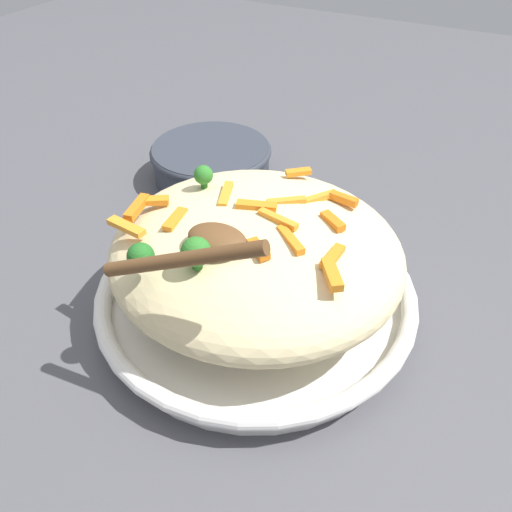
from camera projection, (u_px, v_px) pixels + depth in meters
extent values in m
plane|color=#4C4C51|center=(256.00, 310.00, 0.59)|extent=(2.40, 2.40, 0.00)
cylinder|color=white|center=(256.00, 303.00, 0.58)|extent=(0.31, 0.31, 0.02)
torus|color=white|center=(256.00, 290.00, 0.57)|extent=(0.34, 0.34, 0.02)
torus|color=black|center=(256.00, 287.00, 0.56)|extent=(0.33, 0.33, 0.00)
ellipsoid|color=beige|center=(256.00, 252.00, 0.53)|extent=(0.30, 0.29, 0.09)
cube|color=orange|center=(291.00, 240.00, 0.48)|extent=(0.04, 0.03, 0.01)
cube|color=orange|center=(256.00, 206.00, 0.51)|extent=(0.04, 0.02, 0.01)
cube|color=orange|center=(226.00, 195.00, 0.54)|extent=(0.02, 0.04, 0.01)
cube|color=orange|center=(175.00, 219.00, 0.51)|extent=(0.02, 0.04, 0.01)
cube|color=orange|center=(258.00, 249.00, 0.46)|extent=(0.03, 0.02, 0.01)
cube|color=orange|center=(333.00, 221.00, 0.50)|extent=(0.03, 0.02, 0.01)
cube|color=orange|center=(344.00, 199.00, 0.53)|extent=(0.03, 0.01, 0.01)
cube|color=orange|center=(333.00, 257.00, 0.46)|extent=(0.01, 0.04, 0.01)
cube|color=orange|center=(301.00, 173.00, 0.58)|extent=(0.03, 0.03, 0.01)
cube|color=orange|center=(318.00, 198.00, 0.54)|extent=(0.03, 0.04, 0.01)
cube|color=orange|center=(286.00, 201.00, 0.52)|extent=(0.04, 0.03, 0.01)
cube|color=orange|center=(332.00, 274.00, 0.44)|extent=(0.03, 0.04, 0.01)
cube|color=orange|center=(156.00, 200.00, 0.53)|extent=(0.03, 0.02, 0.01)
cube|color=orange|center=(126.00, 227.00, 0.50)|extent=(0.04, 0.02, 0.01)
cube|color=orange|center=(276.00, 221.00, 0.49)|extent=(0.04, 0.02, 0.01)
cube|color=orange|center=(137.00, 207.00, 0.52)|extent=(0.02, 0.04, 0.01)
cylinder|color=#296820|center=(197.00, 264.00, 0.45)|extent=(0.01, 0.01, 0.01)
sphere|color=#2D7A28|center=(196.00, 252.00, 0.44)|extent=(0.03, 0.03, 0.03)
cylinder|color=#296820|center=(204.00, 184.00, 0.55)|extent=(0.01, 0.01, 0.01)
sphere|color=#2D7A28|center=(203.00, 175.00, 0.55)|extent=(0.02, 0.02, 0.02)
cylinder|color=#205B1C|center=(143.00, 267.00, 0.45)|extent=(0.01, 0.01, 0.01)
sphere|color=#236B23|center=(141.00, 256.00, 0.44)|extent=(0.02, 0.02, 0.02)
ellipsoid|color=brown|center=(217.00, 239.00, 0.47)|extent=(0.06, 0.04, 0.02)
cylinder|color=brown|center=(183.00, 260.00, 0.40)|extent=(0.14, 0.03, 0.07)
cylinder|color=#333842|center=(211.00, 163.00, 0.79)|extent=(0.17, 0.17, 0.05)
torus|color=#333842|center=(211.00, 151.00, 0.78)|extent=(0.18, 0.18, 0.01)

